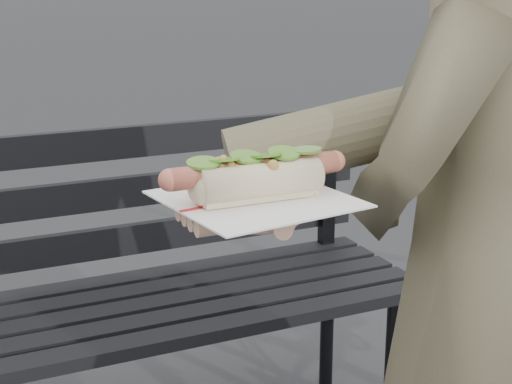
# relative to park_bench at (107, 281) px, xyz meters

# --- Properties ---
(park_bench) EXTENTS (1.50, 0.44, 0.88)m
(park_bench) POSITION_rel_park_bench_xyz_m (0.00, 0.00, 0.00)
(park_bench) COLOR black
(park_bench) RESTS_ON ground
(person) EXTENTS (0.68, 0.58, 1.57)m
(person) POSITION_rel_park_bench_xyz_m (0.36, -0.89, 0.26)
(person) COLOR brown
(person) RESTS_ON ground
(held_hotdog) EXTENTS (0.64, 0.31, 0.20)m
(held_hotdog) POSITION_rel_park_bench_xyz_m (0.14, -0.93, 0.52)
(held_hotdog) COLOR brown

